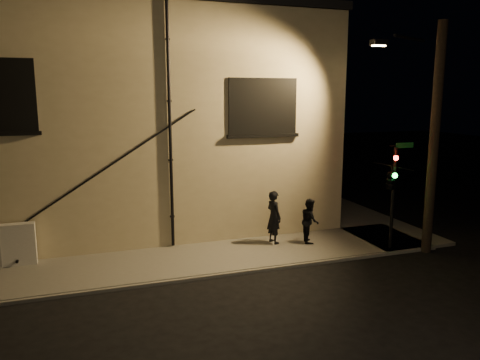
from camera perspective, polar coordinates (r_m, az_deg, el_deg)
name	(u,v)px	position (r m, az deg, el deg)	size (l,w,h in m)	color
ground	(249,272)	(14.73, 1.11, -11.20)	(90.00, 90.00, 0.00)	black
sidewalk	(240,229)	(19.01, 0.03, -5.97)	(21.00, 16.00, 0.12)	#626059
building	(119,117)	(21.94, -14.58, 7.42)	(16.20, 12.23, 8.80)	#C0B18A
utility_cabinet	(1,246)	(16.43, -27.15, -7.16)	(2.03, 0.34, 1.33)	beige
pedestrian_a	(274,217)	(16.89, 4.14, -4.52)	(0.70, 0.46, 1.92)	black
pedestrian_b	(310,220)	(17.15, 8.51, -4.90)	(0.78, 0.61, 1.61)	black
traffic_signal	(391,179)	(16.61, 17.94, 0.14)	(1.19, 2.15, 3.69)	black
streetlamp_pole	(432,135)	(16.97, 22.31, 5.11)	(2.06, 1.40, 7.77)	black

